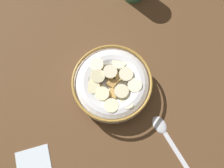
% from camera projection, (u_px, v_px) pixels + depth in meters
% --- Properties ---
extents(ground_plane, '(1.26, 1.26, 0.02)m').
position_uv_depth(ground_plane, '(112.00, 89.00, 0.49)').
color(ground_plane, brown).
extents(cereal_bowl, '(0.18, 0.18, 0.06)m').
position_uv_depth(cereal_bowl, '(112.00, 84.00, 0.46)').
color(cereal_bowl, white).
rests_on(cereal_bowl, ground_plane).
extents(spoon, '(0.15, 0.05, 0.01)m').
position_uv_depth(spoon, '(165.00, 133.00, 0.45)').
color(spoon, silver).
rests_on(spoon, ground_plane).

